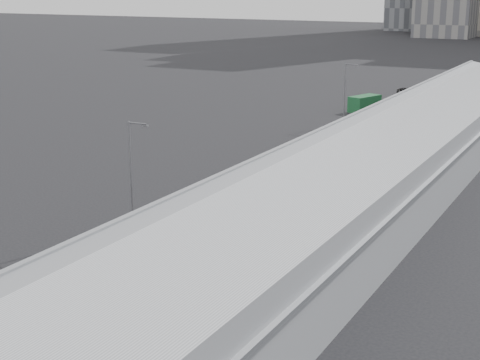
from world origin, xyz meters
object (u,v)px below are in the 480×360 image
Objects in this scene: bus_3 at (196,217)px; bus_10 at (454,83)px; street_lamp_far at (346,90)px; bus_5 at (334,149)px; street_lamp_near at (132,168)px; bus_7 at (401,113)px; bus_4 at (269,180)px; bus_8 at (424,100)px; bus_2 at (107,271)px; bus_6 at (363,131)px; bus_9 at (439,90)px; shipping_container at (365,103)px; suv at (405,92)px.

bus_3 is 0.97× the size of bus_10.
bus_5 is at bearing -73.01° from street_lamp_far.
bus_7 is at bearing 84.01° from street_lamp_near.
bus_5 is 28.50m from bus_7.
bus_8 reaches higher than bus_4.
bus_6 reaches higher than bus_2.
bus_3 is 0.98× the size of bus_4.
bus_2 reaches higher than bus_4.
bus_9 is (-0.32, 44.66, -0.07)m from bus_6.
bus_9 is (-0.04, 72.96, -0.02)m from bus_4.
bus_2 is 1.37× the size of street_lamp_far.
bus_4 is 16.93m from street_lamp_near.
bus_9 reaches higher than shipping_container.
bus_7 is (0.94, 58.92, 0.04)m from bus_3.
street_lamp_far reaches higher than bus_2.
suv is at bearing 94.95° from bus_3.
bus_10 is at bearing 93.17° from bus_5.
bus_10 is at bearing 93.93° from shipping_container.
bus_7 is 0.95× the size of bus_8.
suv is at bearing -124.74° from bus_10.
bus_7 reaches higher than bus_10.
shipping_container is at bearing 92.49° from bus_4.
bus_8 is 1.43× the size of street_lamp_far.
bus_7 is at bearing -94.69° from bus_8.
bus_3 is 0.93× the size of bus_8.
bus_6 is 1.02× the size of bus_7.
street_lamp_far is (-7.20, -18.70, 3.68)m from bus_8.
bus_3 reaches higher than shipping_container.
bus_4 is 2.23× the size of suv.
bus_10 is at bearing 90.88° from bus_7.
street_lamp_far is (-6.57, 40.19, 3.77)m from bus_4.
bus_5 reaches higher than suv.
street_lamp_near reaches higher than suv.
bus_10 is at bearing 83.93° from bus_4.
bus_5 is 56.56m from bus_9.
bus_9 is (-0.79, 28.06, -0.05)m from bus_7.
street_lamp_far is (-6.38, 54.22, 3.78)m from bus_3.
street_lamp_far is at bearing -116.23° from bus_8.
bus_4 is at bearing -95.08° from bus_10.
bus_7 reaches higher than bus_4.
bus_6 is 14.22m from street_lamp_far.
bus_7 is 60.84m from street_lamp_near.
bus_3 is 86.98m from bus_9.
street_lamp_far is (-7.27, 23.79, 3.78)m from bus_5.
bus_3 is 6.85m from street_lamp_near.
bus_3 is at bearing -88.82° from bus_5.
bus_5 is 0.96× the size of bus_6.
street_lamp_far is 1.53× the size of shipping_container.
bus_2 is at bearing -83.81° from street_lamp_far.
bus_3 is at bearing -110.80° from suv.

